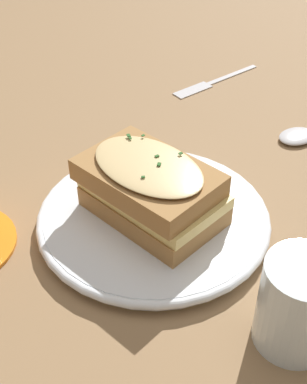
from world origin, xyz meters
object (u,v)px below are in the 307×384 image
(sandwich, at_px, (152,189))
(water_glass, at_px, (299,305))
(spoon, at_px, (302,134))
(dinner_plate, at_px, (154,218))
(fork, at_px, (208,84))

(sandwich, xyz_separation_m, water_glass, (0.19, 0.06, -0.01))
(water_glass, relative_size, spoon, 0.55)
(dinner_plate, bearing_deg, water_glass, 15.84)
(dinner_plate, height_order, fork, dinner_plate)
(water_glass, bearing_deg, dinner_plate, -164.16)
(spoon, bearing_deg, dinner_plate, 99.88)
(dinner_plate, xyz_separation_m, water_glass, (0.19, 0.05, 0.04))
(water_glass, bearing_deg, fork, 160.46)
(sandwich, relative_size, spoon, 1.06)
(water_glass, relative_size, fork, 0.51)
(sandwich, bearing_deg, fork, 141.41)
(dinner_plate, relative_size, spoon, 1.60)
(sandwich, distance_m, fork, 0.36)
(dinner_plate, height_order, water_glass, water_glass)
(dinner_plate, xyz_separation_m, sandwich, (-0.00, -0.00, 0.04))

